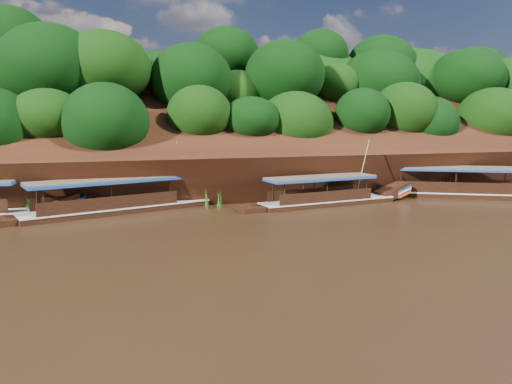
# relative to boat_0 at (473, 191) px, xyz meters

# --- Properties ---
(ground) EXTENTS (160.00, 160.00, 0.00)m
(ground) POSITION_rel_boat_0_xyz_m (-14.94, -7.15, -0.58)
(ground) COLOR black
(ground) RESTS_ON ground
(riverbank) EXTENTS (120.00, 30.06, 19.40)m
(riverbank) POSITION_rel_boat_0_xyz_m (-14.95, 15.58, 1.31)
(riverbank) COLOR black
(riverbank) RESTS_ON ground
(boat_0) EXTENTS (15.15, 8.95, 5.80)m
(boat_0) POSITION_rel_boat_0_xyz_m (0.00, 0.00, 0.00)
(boat_0) COLOR black
(boat_0) RESTS_ON ground
(boat_1) EXTENTS (13.26, 3.90, 5.45)m
(boat_1) POSITION_rel_boat_0_xyz_m (-12.53, 0.28, -0.07)
(boat_1) COLOR black
(boat_1) RESTS_ON ground
(boat_2) EXTENTS (15.69, 6.86, 5.34)m
(boat_2) POSITION_rel_boat_0_xyz_m (-27.98, 1.72, -0.02)
(boat_2) COLOR black
(boat_2) RESTS_ON ground
(reeds) EXTENTS (48.68, 2.61, 1.98)m
(reeds) POSITION_rel_boat_0_xyz_m (-18.29, 2.31, 0.30)
(reeds) COLOR #225916
(reeds) RESTS_ON ground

